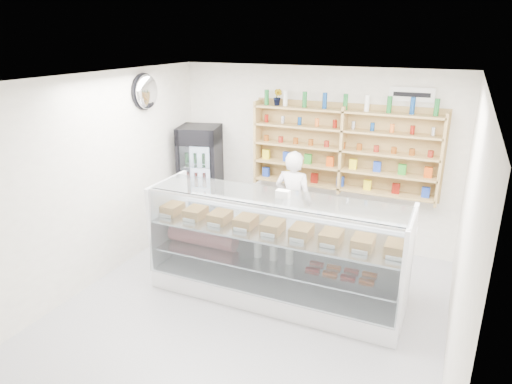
% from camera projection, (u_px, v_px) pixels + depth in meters
% --- Properties ---
extents(room, '(5.00, 5.00, 5.00)m').
position_uv_depth(room, '(246.00, 208.00, 5.13)').
color(room, '#AAA9AE').
rests_on(room, ground).
extents(display_counter, '(3.23, 0.97, 1.41)m').
position_uv_depth(display_counter, '(275.00, 270.00, 5.87)').
color(display_counter, white).
rests_on(display_counter, floor).
extents(shop_worker, '(0.59, 0.39, 1.61)m').
position_uv_depth(shop_worker, '(293.00, 202.00, 7.00)').
color(shop_worker, white).
rests_on(shop_worker, floor).
extents(drinks_cooler, '(0.79, 0.78, 1.81)m').
position_uv_depth(drinks_cooler, '(201.00, 179.00, 7.79)').
color(drinks_cooler, black).
rests_on(drinks_cooler, floor).
extents(wall_shelving, '(2.84, 0.28, 1.33)m').
position_uv_depth(wall_shelving, '(342.00, 150.00, 6.88)').
color(wall_shelving, tan).
rests_on(wall_shelving, back_wall).
extents(potted_plant, '(0.17, 0.15, 0.26)m').
position_uv_depth(potted_plant, '(278.00, 97.00, 7.06)').
color(potted_plant, '#1E6626').
rests_on(potted_plant, wall_shelving).
extents(security_mirror, '(0.15, 0.50, 0.50)m').
position_uv_depth(security_mirror, '(147.00, 92.00, 6.65)').
color(security_mirror, silver).
rests_on(security_mirror, left_wall).
extents(wall_sign, '(0.62, 0.03, 0.20)m').
position_uv_depth(wall_sign, '(412.00, 94.00, 6.37)').
color(wall_sign, white).
rests_on(wall_sign, back_wall).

